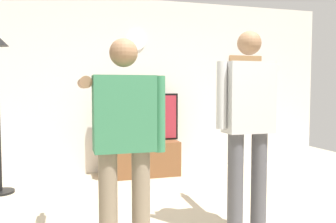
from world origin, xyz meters
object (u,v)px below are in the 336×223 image
object	(u,v)px
framed_picture	(245,71)
person_standing_nearer_lamp	(124,135)
tv_stand	(140,158)
television	(140,117)
person_standing_nearer_couch	(247,119)
wall_clock	(136,40)

from	to	relation	value
framed_picture	person_standing_nearer_lamp	xyz separation A→B (m)	(-2.55, -2.84, -0.65)
tv_stand	television	distance (m)	0.62
tv_stand	person_standing_nearer_couch	world-z (taller)	person_standing_nearer_couch
person_standing_nearer_lamp	framed_picture	bearing A→B (deg)	48.09
framed_picture	person_standing_nearer_couch	bearing A→B (deg)	-118.13
tv_stand	wall_clock	bearing A→B (deg)	90.00
tv_stand	framed_picture	bearing A→B (deg)	8.80
person_standing_nearer_lamp	person_standing_nearer_couch	xyz separation A→B (m)	(1.14, 0.20, 0.08)
wall_clock	person_standing_nearer_lamp	xyz separation A→B (m)	(-0.64, -2.83, -1.11)
tv_stand	person_standing_nearer_couch	size ratio (longest dim) A/B	0.63
wall_clock	framed_picture	distance (m)	1.96
person_standing_nearer_lamp	tv_stand	bearing A→B (deg)	75.82
person_standing_nearer_lamp	person_standing_nearer_couch	distance (m)	1.16
person_standing_nearer_couch	person_standing_nearer_lamp	bearing A→B (deg)	-170.20
television	person_standing_nearer_lamp	distance (m)	2.67
television	person_standing_nearer_couch	distance (m)	2.45
wall_clock	framed_picture	bearing A→B (deg)	0.15
television	framed_picture	size ratio (longest dim) A/B	2.00
framed_picture	person_standing_nearer_couch	xyz separation A→B (m)	(-1.41, -2.64, -0.57)
tv_stand	person_standing_nearer_couch	distance (m)	2.52
wall_clock	person_standing_nearer_lamp	size ratio (longest dim) A/B	0.19
wall_clock	framed_picture	world-z (taller)	wall_clock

